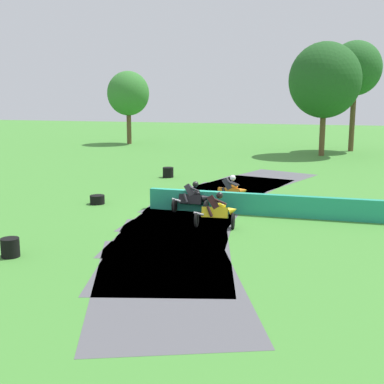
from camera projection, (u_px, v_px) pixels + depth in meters
ground_plane at (194, 211)px, 22.43m from camera, size 120.00×120.00×0.00m
track_asphalt at (209, 212)px, 22.25m from camera, size 7.46×25.60×0.01m
safety_barrier at (319, 208)px, 20.96m from camera, size 14.41×0.72×0.90m
motorcycle_lead_orange at (231, 191)px, 23.37m from camera, size 1.71×0.82×1.42m
motorcycle_chase_black at (193, 198)px, 22.01m from camera, size 1.70×0.90×1.42m
motorcycle_trailing_yellow at (217, 211)px, 19.62m from camera, size 1.68×0.87×1.43m
tire_stack_near at (168, 172)px, 31.00m from camera, size 0.65×0.65×0.60m
tire_stack_mid_a at (97, 200)px, 23.76m from camera, size 0.67×0.67×0.40m
tire_stack_mid_b at (10, 248)px, 16.18m from camera, size 0.58×0.58×0.60m
traffic_cone at (316, 202)px, 23.20m from camera, size 0.28×0.28×0.44m
tree_far_left at (325, 80)px, 40.31m from camera, size 5.59×5.59×8.84m
tree_far_right at (128, 94)px, 49.63m from camera, size 4.02×4.02×6.95m
tree_mid_rise at (355, 69)px, 43.17m from camera, size 4.32×4.32×9.21m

